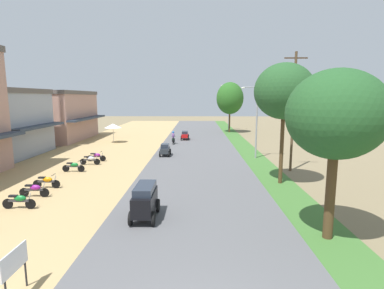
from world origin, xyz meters
The scene contains 20 objects.
shophouse_mid centered at (-19.97, 24.20, 3.46)m, with size 7.88×8.99×6.90m.
shophouse_far centered at (-19.98, 36.26, 3.46)m, with size 9.19×11.93×6.90m.
parked_motorbike_second centered at (-9.55, 9.24, 0.55)m, with size 1.80×0.54×0.94m.
parked_motorbike_third centered at (-9.78, 11.18, 0.55)m, with size 1.80×0.54×0.94m.
parked_motorbike_fourth centered at (-9.92, 12.96, 0.55)m, with size 1.80×0.54×0.94m.
parked_motorbike_fifth centered at (-9.93, 17.34, 0.55)m, with size 1.80×0.54×0.94m.
parked_motorbike_sixth centered at (-9.50, 19.92, 0.55)m, with size 1.80×0.54×0.94m.
parked_motorbike_seventh centered at (-9.45, 21.42, 0.55)m, with size 1.80×0.54×0.94m.
street_signboard centered at (-5.44, 2.13, 1.11)m, with size 0.06×1.30×1.50m.
vendor_umbrella centered at (-11.07, 33.09, 2.31)m, with size 2.20×2.20×2.52m.
median_tree_nearest centered at (5.59, 6.15, 5.30)m, with size 3.99×3.99×7.10m.
median_tree_second centered at (5.84, 14.46, 6.39)m, with size 4.02×4.02×8.24m.
median_tree_third centered at (5.54, 45.34, 5.84)m, with size 4.55×4.55×8.47m.
streetlamp_near centered at (5.80, 23.26, 4.18)m, with size 3.16×0.20×7.07m.
streetlamp_mid centered at (5.80, 49.23, 4.80)m, with size 3.16×0.20×8.27m.
utility_pole_near centered at (7.71, 18.27, 4.96)m, with size 1.80×0.20×9.54m.
car_van_black centered at (-2.57, 8.08, 1.02)m, with size 1.19×2.41×1.67m.
car_hatchback_charcoal centered at (-3.27, 24.17, 0.75)m, with size 1.04×2.00×1.23m.
car_sedan_red centered at (-1.73, 36.13, 0.74)m, with size 1.10×2.26×1.19m.
motorbike_ahead_second centered at (-3.05, 32.02, 0.86)m, with size 0.54×1.80×1.66m.
Camera 1 is at (-0.01, -6.04, 6.01)m, focal length 28.08 mm.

